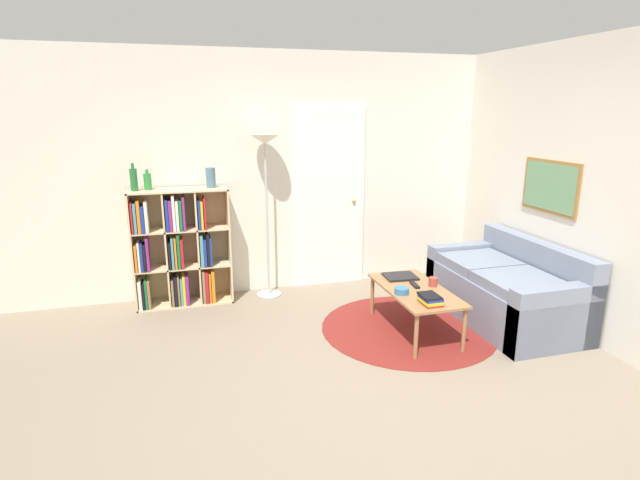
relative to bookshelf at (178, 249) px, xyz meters
name	(u,v)px	position (x,y,z in m)	size (l,w,h in m)	color
ground_plane	(390,411)	(1.33, -2.42, -0.59)	(14.00, 14.00, 0.00)	gray
wall_back	(299,175)	(1.35, 0.21, 0.70)	(7.23, 0.11, 2.60)	silver
wall_right	(543,183)	(3.47, -1.12, 0.71)	(0.08, 5.61, 2.60)	silver
rug	(408,328)	(2.03, -1.24, -0.59)	(1.62, 1.62, 0.01)	maroon
bookshelf	(178,249)	(0.00, 0.00, 0.00)	(0.98, 0.34, 1.22)	beige
floor_lamp	(265,160)	(0.93, -0.02, 0.89)	(0.32, 0.32, 1.75)	#B7B7BC
couch	(509,291)	(3.07, -1.29, -0.31)	(0.84, 1.56, 0.77)	gray
coffee_table	(415,293)	(2.05, -1.32, -0.22)	(0.52, 1.04, 0.42)	#996B42
laptop	(400,276)	(2.05, -0.99, -0.16)	(0.32, 0.27, 0.02)	black
bowl	(402,291)	(1.88, -1.40, -0.15)	(0.13, 0.13, 0.05)	teal
book_stack_on_table	(430,299)	(2.01, -1.68, -0.13)	(0.16, 0.20, 0.08)	#B21E23
cup	(433,282)	(2.24, -1.30, -0.13)	(0.08, 0.08, 0.08)	#A33D33
remote	(415,285)	(2.08, -1.25, -0.16)	(0.06, 0.17, 0.02)	black
bottle_left	(134,179)	(-0.37, 0.00, 0.74)	(0.07, 0.07, 0.27)	#236633
bottle_middle	(148,181)	(-0.24, 0.02, 0.71)	(0.07, 0.07, 0.20)	#2D8438
vase_on_shelf	(211,178)	(0.37, 0.00, 0.73)	(0.10, 0.10, 0.20)	slate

